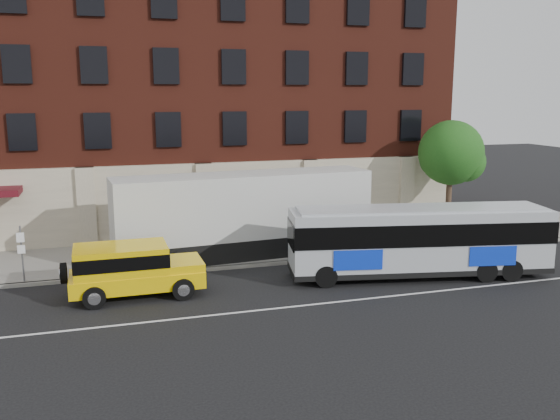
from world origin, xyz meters
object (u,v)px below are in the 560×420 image
object	(u,v)px
yellow_suv	(130,267)
sign_pole	(22,251)
street_tree	(452,155)
city_bus	(420,239)
shipping_container	(245,217)

from	to	relation	value
yellow_suv	sign_pole	bearing A→B (deg)	147.13
yellow_suv	street_tree	bearing A→B (deg)	18.61
city_bus	yellow_suv	distance (m)	12.08
sign_pole	shipping_container	xyz separation A→B (m)	(9.72, 1.45, 0.57)
sign_pole	yellow_suv	xyz separation A→B (m)	(4.16, -2.69, -0.27)
sign_pole	city_bus	size ratio (longest dim) A/B	0.22
shipping_container	yellow_suv	bearing A→B (deg)	-143.33
city_bus	shipping_container	xyz separation A→B (m)	(-6.47, 5.09, 0.34)
sign_pole	street_tree	xyz separation A→B (m)	(22.04, 3.34, 2.96)
street_tree	city_bus	world-z (taller)	street_tree
street_tree	shipping_container	bearing A→B (deg)	-171.31
shipping_container	city_bus	bearing A→B (deg)	-38.19
shipping_container	sign_pole	bearing A→B (deg)	-171.49
city_bus	yellow_suv	xyz separation A→B (m)	(-12.03, 0.95, -0.51)
sign_pole	street_tree	distance (m)	22.49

